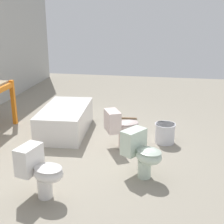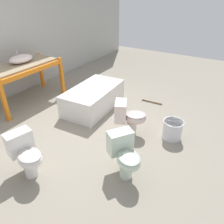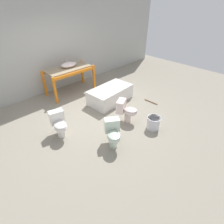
{
  "view_description": "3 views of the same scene",
  "coord_description": "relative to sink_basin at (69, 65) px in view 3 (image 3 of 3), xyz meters",
  "views": [
    {
      "loc": [
        -4.14,
        -1.57,
        2.11
      ],
      "look_at": [
        0.1,
        -0.82,
        0.69
      ],
      "focal_mm": 50.0,
      "sensor_mm": 36.0,
      "label": 1
    },
    {
      "loc": [
        -2.41,
        -2.34,
        2.27
      ],
      "look_at": [
        -0.05,
        -0.87,
        0.66
      ],
      "focal_mm": 35.0,
      "sensor_mm": 36.0,
      "label": 2
    },
    {
      "loc": [
        -2.5,
        -3.4,
        2.86
      ],
      "look_at": [
        -0.06,
        -0.89,
        0.51
      ],
      "focal_mm": 28.0,
      "sensor_mm": 36.0,
      "label": 3
    }
  ],
  "objects": [
    {
      "name": "warehouse_wall_rear",
      "position": [
        -0.43,
        0.54,
        0.66
      ],
      "size": [
        10.8,
        0.08,
        3.2
      ],
      "color": "#ADADA8",
      "rests_on": "ground_plane"
    },
    {
      "name": "shelving_rack",
      "position": [
        -0.08,
        -0.08,
        -0.22
      ],
      "size": [
        1.6,
        0.77,
        0.86
      ],
      "color": "orange",
      "rests_on": "ground_plane"
    },
    {
      "name": "sink_basin",
      "position": [
        0.0,
        0.0,
        0.0
      ],
      "size": [
        0.55,
        0.34,
        0.24
      ],
      "color": "silver",
      "rests_on": "shelving_rack"
    },
    {
      "name": "toilet_far",
      "position": [
        -0.88,
        -3.0,
        -0.59
      ],
      "size": [
        0.56,
        0.62,
        0.62
      ],
      "rotation": [
        0.0,
        0.0,
        -0.6
      ],
      "color": "silver",
      "rests_on": "ground_plane"
    },
    {
      "name": "loose_pipe",
      "position": [
        1.33,
        -2.49,
        -0.92
      ],
      "size": [
        0.06,
        0.47,
        0.04
      ],
      "color": "#8C6B4C",
      "rests_on": "ground_plane"
    },
    {
      "name": "bucket_white",
      "position": [
        0.27,
        -3.29,
        -0.77
      ],
      "size": [
        0.34,
        0.34,
        0.33
      ],
      "color": "silver",
      "rests_on": "ground_plane"
    },
    {
      "name": "ground_plane",
      "position": [
        -0.43,
        -1.69,
        -0.94
      ],
      "size": [
        12.0,
        12.0,
        0.0
      ],
      "primitive_type": "plane",
      "color": "gray"
    },
    {
      "name": "bathtub_main",
      "position": [
        0.45,
        -1.53,
        -0.67
      ],
      "size": [
        1.45,
        0.85,
        0.47
      ],
      "rotation": [
        0.0,
        0.0,
        0.07
      ],
      "color": "white",
      "rests_on": "ground_plane"
    },
    {
      "name": "toilet_near",
      "position": [
        -1.56,
        -1.88,
        -0.59
      ],
      "size": [
        0.43,
        0.59,
        0.62
      ],
      "rotation": [
        0.0,
        0.0,
        -0.24
      ],
      "color": "white",
      "rests_on": "ground_plane"
    },
    {
      "name": "toilet_extra",
      "position": [
        0.0,
        -2.6,
        -0.59
      ],
      "size": [
        0.52,
        0.62,
        0.62
      ],
      "rotation": [
        0.0,
        0.0,
        0.46
      ],
      "color": "silver",
      "rests_on": "ground_plane"
    }
  ]
}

